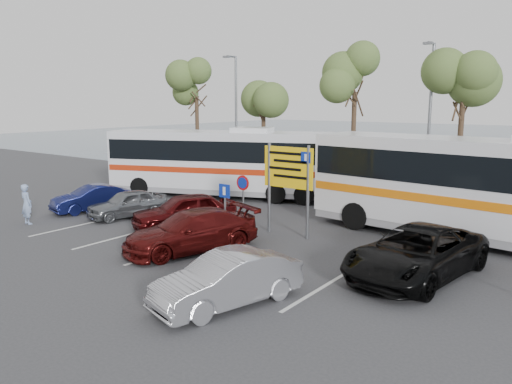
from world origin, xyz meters
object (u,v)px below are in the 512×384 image
Objects in this scene: coach_bus_left at (220,164)px; pedestrian_near at (27,204)px; suv_black at (416,253)px; car_maroon at (191,231)px; street_lamp_left at (235,110)px; coach_bus_right at (486,193)px; pedestrian_far at (488,224)px; car_silver_b at (227,280)px; car_silver_a at (128,204)px; car_blue at (92,198)px; street_lamp_right at (429,113)px; car_red at (185,211)px; direction_sign at (288,174)px.

pedestrian_near is at bearing -104.25° from coach_bus_left.
suv_black is at bearing -164.77° from pedestrian_near.
pedestrian_near is (-8.40, -1.41, 0.16)m from car_maroon.
coach_bus_right is (17.50, -7.02, -2.68)m from street_lamp_left.
car_maroon is at bearing 104.54° from pedestrian_far.
street_lamp_left reaches higher than car_silver_b.
car_silver_a is 2.41m from car_blue.
street_lamp_left is at bearing 142.82° from car_maroon.
street_lamp_right is 1.95× the size of car_silver_b.
street_lamp_right is 5.05× the size of pedestrian_far.
coach_bus_left is 7.32m from car_red.
car_maroon is at bearing -112.96° from direction_sign.
suv_black is at bearing -98.90° from coach_bus_right.
car_maroon is at bearing -12.72° from car_red.
suv_black reaches higher than car_maroon.
street_lamp_right is 15.92m from car_silver_a.
coach_bus_left is 7.12× the size of pedestrian_near.
street_lamp_right reaches higher than suv_black.
car_maroon is (-8.10, -7.09, -1.20)m from coach_bus_right.
street_lamp_right reaches higher than car_silver_a.
car_silver_b is at bearing -48.60° from coach_bus_left.
car_silver_a is 15.10m from pedestrian_far.
pedestrian_far is at bearing 30.22° from car_blue.
direction_sign is at bearing 23.98° from car_blue.
car_blue is at bearing -134.38° from street_lamp_right.
pedestrian_near is at bearing -152.74° from coach_bus_right.
pedestrian_near is (-12.00, -15.52, -3.73)m from street_lamp_right.
pedestrian_far is at bearing 53.09° from car_red.
car_red is (3.60, 0.04, 0.12)m from car_silver_a.
pedestrian_near is at bearing -152.55° from direction_sign.
car_silver_a is 4.22m from pedestrian_near.
direction_sign is 4.46m from car_maroon.
car_red is 8.20m from car_silver_b.
car_maroon is (8.40, -1.84, 0.10)m from car_blue.
direction_sign is at bearing -100.94° from street_lamp_right.
car_silver_a is 11.25m from car_silver_b.
car_red is at bearing -59.78° from street_lamp_left.
street_lamp_right reaches higher than pedestrian_near.
coach_bus_left is at bearing 102.64° from car_silver_a.
coach_bus_left reaches higher than car_maroon.
pedestrian_near is (-12.50, 1.50, 0.20)m from car_silver_b.
pedestrian_far reaches higher than car_blue.
car_silver_a is at bearing -74.26° from street_lamp_left.
direction_sign is 0.88× the size of car_silver_b.
street_lamp_left reaches higher than car_blue.
car_silver_b is at bearing -9.25° from car_red.
direction_sign is 0.96× the size of car_blue.
street_lamp_left is 20.94m from suv_black.
car_red is (-6.00, -12.02, -3.86)m from street_lamp_right.
suv_black is at bearing 35.08° from car_maroon.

